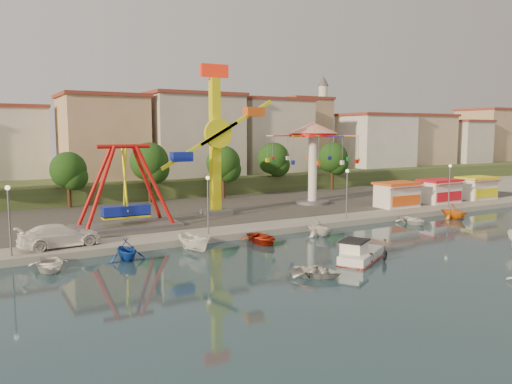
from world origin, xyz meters
TOP-DOWN VIEW (x-y plane):
  - ground at (0.00, 0.00)m, footprint 200.00×200.00m
  - quay_deck at (0.00, 62.00)m, footprint 200.00×100.00m
  - asphalt_pad at (0.00, 30.00)m, footprint 90.00×28.00m
  - hill_terrace at (0.00, 67.00)m, footprint 200.00×60.00m
  - pirate_ship_ride at (-13.47, 20.14)m, footprint 10.00×5.00m
  - kamikaze_tower at (-2.13, 22.66)m, footprint 8.92×3.10m
  - wave_swinger at (11.65, 24.07)m, footprint 11.60×11.60m
  - booth_left at (18.88, 16.49)m, footprint 5.40×3.78m
  - booth_mid at (26.50, 16.49)m, footprint 5.40×3.78m
  - booth_right at (34.02, 16.49)m, footprint 5.40×3.78m
  - lamp_post_0 at (-24.00, 13.00)m, footprint 0.14×0.14m
  - lamp_post_1 at (-8.00, 13.00)m, footprint 0.14×0.14m
  - lamp_post_2 at (8.00, 13.00)m, footprint 0.14×0.14m
  - lamp_post_3 at (24.00, 13.00)m, footprint 0.14×0.14m
  - tree_1 at (-16.00, 36.24)m, footprint 4.35×4.35m
  - tree_2 at (-6.00, 35.81)m, footprint 5.02×5.02m
  - tree_3 at (4.00, 34.36)m, footprint 4.68×4.68m
  - tree_4 at (14.00, 37.35)m, footprint 4.86×4.86m
  - tree_5 at (24.00, 35.54)m, footprint 4.83×4.83m
  - building_1 at (-21.33, 51.38)m, footprint 12.33×9.01m
  - building_2 at (-8.19, 51.96)m, footprint 11.95×9.28m
  - building_3 at (5.60, 48.80)m, footprint 12.59×10.50m
  - building_4 at (19.07, 52.20)m, footprint 10.75×9.23m
  - building_5 at (32.37, 50.33)m, footprint 12.77×10.96m
  - building_6 at (44.15, 48.77)m, footprint 8.23×8.98m
  - building_7 at (56.03, 53.70)m, footprint 11.59×10.93m
  - building_8 at (69.93, 47.19)m, footprint 12.84×9.28m
  - building_9 at (83.46, 49.95)m, footprint 12.95×9.17m
  - minaret at (36.00, 54.00)m, footprint 2.80×2.80m
  - cabin_motorboat at (-1.03, 0.68)m, footprint 5.49×4.34m
  - rowboat_a at (-6.41, -0.96)m, footprint 4.16×4.37m
  - van at (-20.39, 14.39)m, footprint 6.60×3.36m
  - moored_boat_0 at (-21.82, 9.80)m, footprint 3.11×4.11m
  - moored_boat_1 at (-16.29, 9.80)m, footprint 2.99×3.37m
  - moored_boat_2 at (-10.69, 9.80)m, footprint 2.23×4.10m
  - moored_boat_3 at (-4.27, 9.80)m, footprint 3.19×4.30m
  - moored_boat_4 at (1.94, 9.80)m, footprint 3.47×3.78m
  - moored_boat_6 at (14.49, 9.80)m, footprint 3.25×4.12m
  - moored_boat_7 at (20.93, 9.80)m, footprint 3.05×3.48m

SIDE VIEW (x-z plane):
  - ground at x=0.00m, z-range 0.00..0.00m
  - quay_deck at x=0.00m, z-range 0.00..0.60m
  - rowboat_a at x=-6.41m, z-range 0.00..0.74m
  - moored_boat_6 at x=14.49m, z-range 0.00..0.77m
  - moored_boat_0 at x=-21.82m, z-range 0.00..0.80m
  - moored_boat_3 at x=-4.27m, z-range 0.00..0.86m
  - cabin_motorboat at x=-1.03m, z-range -0.43..1.41m
  - asphalt_pad at x=0.00m, z-range 0.60..0.61m
  - moored_boat_2 at x=-10.69m, z-range 0.00..1.50m
  - moored_boat_1 at x=-16.29m, z-range 0.00..1.64m
  - moored_boat_4 at x=1.94m, z-range 0.00..1.67m
  - moored_boat_7 at x=20.93m, z-range 0.00..1.75m
  - hill_terrace at x=0.00m, z-range 0.00..3.00m
  - van at x=-20.39m, z-range 0.60..2.43m
  - booth_left at x=18.88m, z-range 0.62..3.70m
  - booth_mid at x=26.50m, z-range 0.62..3.70m
  - booth_right at x=34.02m, z-range 0.62..3.70m
  - lamp_post_0 at x=-24.00m, z-range 0.60..5.60m
  - lamp_post_1 at x=-8.00m, z-range 0.60..5.60m
  - lamp_post_2 at x=8.00m, z-range 0.60..5.60m
  - lamp_post_3 at x=24.00m, z-range 0.60..5.60m
  - pirate_ship_ride at x=-13.47m, z-range 0.39..8.39m
  - tree_1 at x=-16.00m, z-range 1.80..8.60m
  - tree_3 at x=4.00m, z-range 1.90..9.21m
  - tree_5 at x=24.00m, z-range 1.94..9.48m
  - tree_4 at x=14.00m, z-range 1.95..9.55m
  - tree_2 at x=-6.00m, z-range 1.99..9.84m
  - building_1 at x=-21.33m, z-range 3.00..11.63m
  - building_7 at x=56.03m, z-range 3.00..11.76m
  - building_3 at x=5.60m, z-range 3.00..12.20m
  - building_9 at x=83.46m, z-range 3.00..12.21m
  - building_4 at x=19.07m, z-range 3.00..12.24m
  - wave_swinger at x=11.65m, z-range 3.00..13.40m
  - kamikaze_tower at x=-2.13m, z-range 0.09..16.59m
  - building_5 at x=32.37m, z-range 3.00..14.21m
  - building_2 at x=-8.19m, z-range 3.00..14.23m
  - building_6 at x=44.15m, z-range 3.00..15.36m
  - building_8 at x=69.93m, z-range 3.00..15.58m
  - minaret at x=36.00m, z-range 3.55..21.55m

